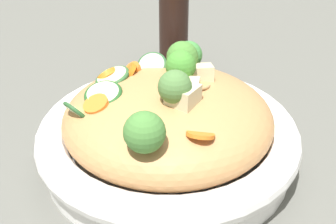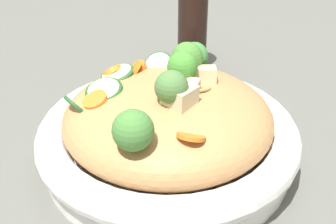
# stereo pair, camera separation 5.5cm
# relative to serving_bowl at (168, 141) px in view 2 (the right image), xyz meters

# --- Properties ---
(ground_plane) EXTENTS (3.00, 3.00, 0.00)m
(ground_plane) POSITION_rel_serving_bowl_xyz_m (0.00, 0.00, -0.03)
(ground_plane) COLOR #585852
(serving_bowl) EXTENTS (0.32, 0.32, 0.06)m
(serving_bowl) POSITION_rel_serving_bowl_xyz_m (0.00, 0.00, 0.00)
(serving_bowl) COLOR white
(serving_bowl) RESTS_ON ground_plane
(noodle_heap) EXTENTS (0.25, 0.25, 0.09)m
(noodle_heap) POSITION_rel_serving_bowl_xyz_m (0.00, 0.00, 0.03)
(noodle_heap) COLOR #B6814E
(noodle_heap) RESTS_ON serving_bowl
(broccoli_florets) EXTENTS (0.17, 0.17, 0.06)m
(broccoli_florets) POSITION_rel_serving_bowl_xyz_m (0.00, -0.01, 0.09)
(broccoli_florets) COLOR #98B677
(broccoli_florets) RESTS_ON serving_bowl
(carrot_coins) EXTENTS (0.11, 0.20, 0.03)m
(carrot_coins) POSITION_rel_serving_bowl_xyz_m (-0.04, 0.03, 0.07)
(carrot_coins) COLOR orange
(carrot_coins) RESTS_ON serving_bowl
(zucchini_slices) EXTENTS (0.16, 0.10, 0.04)m
(zucchini_slices) POSITION_rel_serving_bowl_xyz_m (-0.05, 0.05, 0.07)
(zucchini_slices) COLOR beige
(zucchini_slices) RESTS_ON serving_bowl
(chicken_chunks) EXTENTS (0.09, 0.08, 0.03)m
(chicken_chunks) POSITION_rel_serving_bowl_xyz_m (0.02, -0.02, 0.08)
(chicken_chunks) COLOR beige
(chicken_chunks) RESTS_ON serving_bowl
(soy_sauce_bottle) EXTENTS (0.05, 0.05, 0.17)m
(soy_sauce_bottle) POSITION_rel_serving_bowl_xyz_m (0.13, 0.23, 0.04)
(soy_sauce_bottle) COLOR black
(soy_sauce_bottle) RESTS_ON ground_plane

